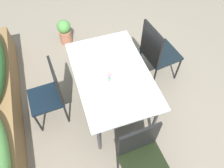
# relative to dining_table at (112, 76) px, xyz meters

# --- Properties ---
(ground_plane) EXTENTS (12.00, 12.00, 0.00)m
(ground_plane) POSITION_rel_dining_table_xyz_m (-0.07, 0.04, -0.67)
(ground_plane) COLOR #756B5B
(dining_table) EXTENTS (1.42, 0.93, 0.72)m
(dining_table) POSITION_rel_dining_table_xyz_m (0.00, 0.00, 0.00)
(dining_table) COLOR silver
(dining_table) RESTS_ON ground
(chair_end_left) EXTENTS (0.50, 0.50, 0.94)m
(chair_end_left) POSITION_rel_dining_table_xyz_m (-1.05, 0.00, -0.14)
(chair_end_left) COLOR black
(chair_end_left) RESTS_ON ground
(chair_near_right) EXTENTS (0.54, 0.54, 1.03)m
(chair_near_right) POSITION_rel_dining_table_xyz_m (0.31, -0.80, -0.10)
(chair_near_right) COLOR black
(chair_near_right) RESTS_ON ground
(chair_far_side) EXTENTS (0.45, 0.45, 0.99)m
(chair_far_side) POSITION_rel_dining_table_xyz_m (0.09, 0.81, -0.12)
(chair_far_side) COLOR black
(chair_far_side) RESTS_ON ground
(flower_vase) EXTENTS (0.07, 0.07, 0.27)m
(flower_vase) POSITION_rel_dining_table_xyz_m (-0.18, 0.09, 0.15)
(flower_vase) COLOR silver
(flower_vase) RESTS_ON dining_table
(potted_plant) EXTENTS (0.24, 0.24, 0.48)m
(potted_plant) POSITION_rel_dining_table_xyz_m (1.55, 0.39, -0.42)
(potted_plant) COLOR #9E6047
(potted_plant) RESTS_ON ground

